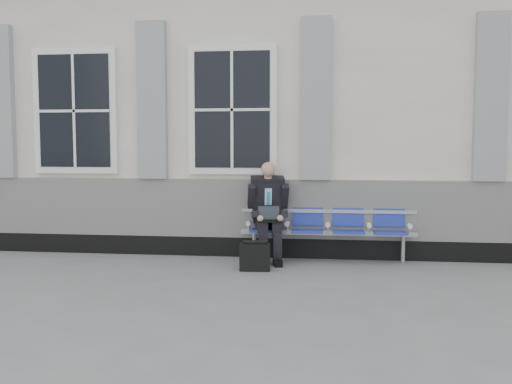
# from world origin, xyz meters

# --- Properties ---
(ground) EXTENTS (70.00, 70.00, 0.00)m
(ground) POSITION_xyz_m (0.00, 0.00, 0.00)
(ground) COLOR slate
(ground) RESTS_ON ground
(station_building) EXTENTS (14.40, 4.40, 4.49)m
(station_building) POSITION_xyz_m (-0.02, 3.47, 2.22)
(station_building) COLOR silver
(station_building) RESTS_ON ground
(bench) EXTENTS (2.60, 0.47, 0.91)m
(bench) POSITION_xyz_m (1.80, 1.32, 0.55)
(bench) COLOR #9EA0A3
(bench) RESTS_ON ground
(businessman) EXTENTS (0.64, 0.86, 1.47)m
(businessman) POSITION_xyz_m (0.93, 1.19, 0.79)
(businessman) COLOR black
(businessman) RESTS_ON ground
(briefcase) EXTENTS (0.42, 0.20, 0.42)m
(briefcase) POSITION_xyz_m (0.81, 0.50, 0.20)
(briefcase) COLOR black
(briefcase) RESTS_ON ground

